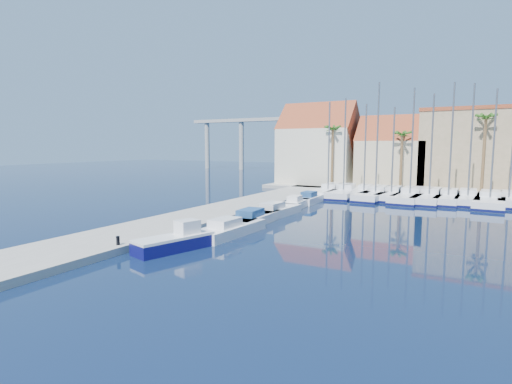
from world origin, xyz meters
TOP-DOWN VIEW (x-y plane):
  - ground at (0.00, 0.00)m, footprint 260.00×260.00m
  - quay_west at (-9.00, 13.50)m, footprint 6.00×77.00m
  - shore_north at (10.00, 48.00)m, footprint 54.00×16.00m
  - bollard at (-6.60, 0.73)m, footprint 0.23×0.23m
  - fishing_boat at (-3.77, 3.01)m, footprint 3.23×5.64m
  - motorboat_west_0 at (-3.01, 8.32)m, footprint 2.52×7.00m
  - motorboat_west_1 at (-3.60, 13.11)m, footprint 2.62×7.17m
  - motorboat_west_2 at (-3.66, 17.58)m, footprint 2.61×7.03m
  - motorboat_west_3 at (-3.93, 23.30)m, footprint 2.11×5.45m
  - motorboat_west_4 at (-3.99, 27.84)m, footprint 2.07×6.14m
  - sailboat_0 at (-4.16, 35.60)m, footprint 3.58×11.08m
  - sailboat_1 at (-2.16, 35.80)m, footprint 3.99×11.64m
  - sailboat_2 at (0.37, 36.47)m, footprint 2.76×8.70m
  - sailboat_3 at (2.23, 35.39)m, footprint 3.94×11.67m
  - sailboat_4 at (4.04, 35.88)m, footprint 2.84×9.55m
  - sailboat_5 at (6.33, 35.62)m, footprint 3.89×12.07m
  - sailboat_6 at (8.48, 35.82)m, footprint 3.54×11.50m
  - sailboat_7 at (10.57, 35.86)m, footprint 3.02×9.82m
  - sailboat_8 at (12.58, 36.60)m, footprint 2.68×9.88m
  - sailboat_9 at (14.85, 35.70)m, footprint 3.82×11.89m
  - sailboat_10 at (16.71, 36.79)m, footprint 2.64×8.94m
  - building_0 at (-10.00, 47.00)m, footprint 12.30×9.00m
  - building_1 at (2.00, 47.00)m, footprint 10.30×8.00m
  - building_2 at (13.00, 48.00)m, footprint 14.20×10.20m
  - palm_0 at (-6.00, 42.00)m, footprint 2.60×2.60m
  - palm_1 at (4.00, 42.00)m, footprint 2.60×2.60m
  - palm_2 at (14.00, 42.00)m, footprint 2.60×2.60m
  - viaduct at (-39.07, 82.00)m, footprint 48.00×2.20m

SIDE VIEW (x-z plane):
  - ground at x=0.00m, z-range 0.00..0.00m
  - quay_west at x=-9.00m, z-range 0.00..0.50m
  - shore_north at x=10.00m, z-range 0.00..0.50m
  - motorboat_west_0 at x=-3.01m, z-range -0.19..1.21m
  - motorboat_west_1 at x=-3.60m, z-range -0.19..1.21m
  - motorboat_west_2 at x=-3.66m, z-range -0.19..1.21m
  - motorboat_west_3 at x=-3.93m, z-range -0.19..1.21m
  - motorboat_west_4 at x=-3.99m, z-range -0.19..1.21m
  - sailboat_9 at x=14.85m, z-range -5.96..7.09m
  - sailboat_6 at x=8.48m, z-range -5.88..7.02m
  - sailboat_1 at x=-2.16m, z-range -5.90..7.05m
  - sailboat_0 at x=-4.16m, z-range -5.72..6.87m
  - sailboat_5 at x=6.33m, z-range -6.27..7.42m
  - sailboat_4 at x=4.04m, z-range -5.20..6.36m
  - sailboat_3 at x=2.23m, z-range -6.72..7.89m
  - sailboat_2 at x=0.37m, z-range -5.48..6.70m
  - sailboat_8 at x=12.58m, z-range -6.35..7.56m
  - sailboat_7 at x=10.57m, z-range -6.43..7.65m
  - sailboat_10 at x=16.71m, z-range -6.01..7.25m
  - fishing_boat at x=-3.77m, z-range -0.31..1.56m
  - bollard at x=-6.60m, z-range 0.50..1.07m
  - building_1 at x=2.00m, z-range -0.20..10.80m
  - building_2 at x=13.00m, z-range 0.51..12.01m
  - building_0 at x=-10.00m, z-range -0.23..13.27m
  - palm_1 at x=4.00m, z-range 3.56..12.71m
  - palm_0 at x=-6.00m, z-range 4.00..14.15m
  - palm_2 at x=14.00m, z-range 4.44..15.59m
  - viaduct at x=-39.07m, z-range 3.02..17.47m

